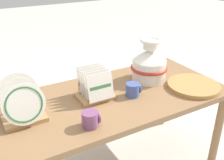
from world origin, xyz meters
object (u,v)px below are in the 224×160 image
Objects in this scene: wicker_charger_stack at (193,86)px; mug_plum_glaze at (91,119)px; dish_rack_square_plates at (95,89)px; ceramic_vase at (149,64)px; dish_rack_round_plates at (23,107)px; mug_cobalt_glaze at (133,90)px.

wicker_charger_stack is 3.66× the size of mug_plum_glaze.
ceramic_vase is at bearing 6.15° from dish_rack_square_plates.
ceramic_vase is at bearing 5.67° from dish_rack_round_plates.
mug_cobalt_glaze is at bearing -4.71° from dish_rack_round_plates.
mug_plum_glaze is at bearing -120.30° from dish_rack_square_plates.
mug_cobalt_glaze reaches higher than wicker_charger_stack.
wicker_charger_stack is (0.62, -0.20, -0.05)m from dish_rack_square_plates.
wicker_charger_stack is 3.66× the size of mug_cobalt_glaze.
ceramic_vase is 1.27× the size of dish_rack_round_plates.
mug_plum_glaze is 1.00× the size of mug_cobalt_glaze.
mug_cobalt_glaze is at bearing 24.11° from mug_plum_glaze.
wicker_charger_stack is at bearing -8.51° from dish_rack_round_plates.
wicker_charger_stack is at bearing 4.31° from mug_plum_glaze.
wicker_charger_stack is 0.42m from mug_cobalt_glaze.
mug_cobalt_glaze is (0.36, 0.16, 0.00)m from mug_plum_glaze.
dish_rack_round_plates is at bearing -174.80° from dish_rack_square_plates.
dish_rack_square_plates is 0.65m from wicker_charger_stack.
dish_rack_round_plates is at bearing -174.33° from ceramic_vase.
dish_rack_round_plates is (-0.87, -0.09, -0.04)m from ceramic_vase.
mug_plum_glaze is at bearing -152.67° from ceramic_vase.
dish_rack_square_plates is 0.64× the size of wicker_charger_stack.
ceramic_vase reaches higher than dish_rack_round_plates.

